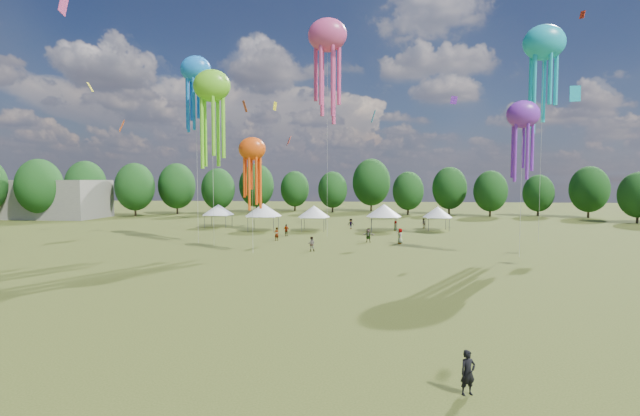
{
  "coord_description": "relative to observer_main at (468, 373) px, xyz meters",
  "views": [
    {
      "loc": [
        3.26,
        -17.85,
        8.04
      ],
      "look_at": [
        0.03,
        15.0,
        6.0
      ],
      "focal_mm": 25.62,
      "sensor_mm": 36.0,
      "label": 1
    }
  ],
  "objects": [
    {
      "name": "spectator_near",
      "position": [
        -9.83,
        33.55,
        -0.02
      ],
      "size": [
        0.85,
        0.69,
        1.65
      ],
      "primitive_type": "imported",
      "rotation": [
        0.0,
        0.0,
        3.23
      ],
      "color": "gray",
      "rests_on": "ground"
    },
    {
      "name": "show_kites",
      "position": [
        -4.18,
        41.52,
        19.92
      ],
      "size": [
        48.16,
        17.98,
        30.21
      ],
      "color": "#72DD24",
      "rests_on": "ground"
    },
    {
      "name": "spectators_far",
      "position": [
        -3.77,
        48.48,
        0.02
      ],
      "size": [
        21.99,
        19.43,
        1.93
      ],
      "color": "gray",
      "rests_on": "ground"
    },
    {
      "name": "festival_tents",
      "position": [
        -11.71,
        55.03,
        2.3
      ],
      "size": [
        41.21,
        10.49,
        4.37
      ],
      "color": "#47474C",
      "rests_on": "ground"
    },
    {
      "name": "treeline",
      "position": [
        -11.0,
        63.28,
        5.7
      ],
      "size": [
        201.57,
        95.24,
        13.43
      ],
      "color": "#38281C",
      "rests_on": "ground"
    },
    {
      "name": "hangar",
      "position": [
        -79.13,
        72.77,
        3.15
      ],
      "size": [
        40.0,
        12.0,
        8.0
      ],
      "primitive_type": "cube",
      "color": "gray",
      "rests_on": "ground"
    },
    {
      "name": "small_kites",
      "position": [
        -6.82,
        39.87,
        28.69
      ],
      "size": [
        73.78,
        55.36,
        42.84
      ],
      "color": "#72DD24",
      "rests_on": "ground"
    },
    {
      "name": "ground",
      "position": [
        -7.13,
        0.77,
        -0.85
      ],
      "size": [
        300.0,
        300.0,
        0.0
      ],
      "primitive_type": "plane",
      "color": "#384416",
      "rests_on": "ground"
    },
    {
      "name": "observer_main",
      "position": [
        0.0,
        0.0,
        0.0
      ],
      "size": [
        0.72,
        0.61,
        1.69
      ],
      "primitive_type": "imported",
      "rotation": [
        0.0,
        0.0,
        0.38
      ],
      "color": "black",
      "rests_on": "ground"
    }
  ]
}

